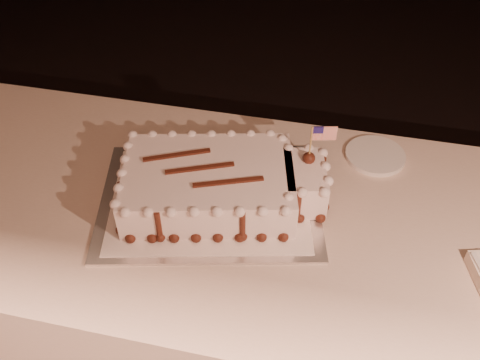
% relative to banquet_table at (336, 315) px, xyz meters
% --- Properties ---
extents(room_shell, '(6.10, 8.10, 2.90)m').
position_rel_banquet_table_xyz_m(room_shell, '(0.00, -0.60, 1.02)').
color(room_shell, black).
rests_on(room_shell, ground).
extents(banquet_table, '(2.40, 0.80, 0.75)m').
position_rel_banquet_table_xyz_m(banquet_table, '(0.00, 0.00, 0.00)').
color(banquet_table, beige).
rests_on(banquet_table, ground).
extents(cake_board, '(0.64, 0.54, 0.01)m').
position_rel_banquet_table_xyz_m(cake_board, '(-0.37, 0.02, 0.38)').
color(cake_board, silver).
rests_on(cake_board, banquet_table).
extents(doily, '(0.57, 0.48, 0.00)m').
position_rel_banquet_table_xyz_m(doily, '(-0.37, 0.02, 0.38)').
color(doily, white).
rests_on(doily, cake_board).
extents(sheet_cake, '(0.55, 0.38, 0.21)m').
position_rel_banquet_table_xyz_m(sheet_cake, '(-0.34, 0.03, 0.44)').
color(sheet_cake, white).
rests_on(sheet_cake, doily).
extents(side_plate, '(0.17, 0.17, 0.01)m').
position_rel_banquet_table_xyz_m(side_plate, '(0.04, 0.29, 0.38)').
color(side_plate, white).
rests_on(side_plate, banquet_table).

